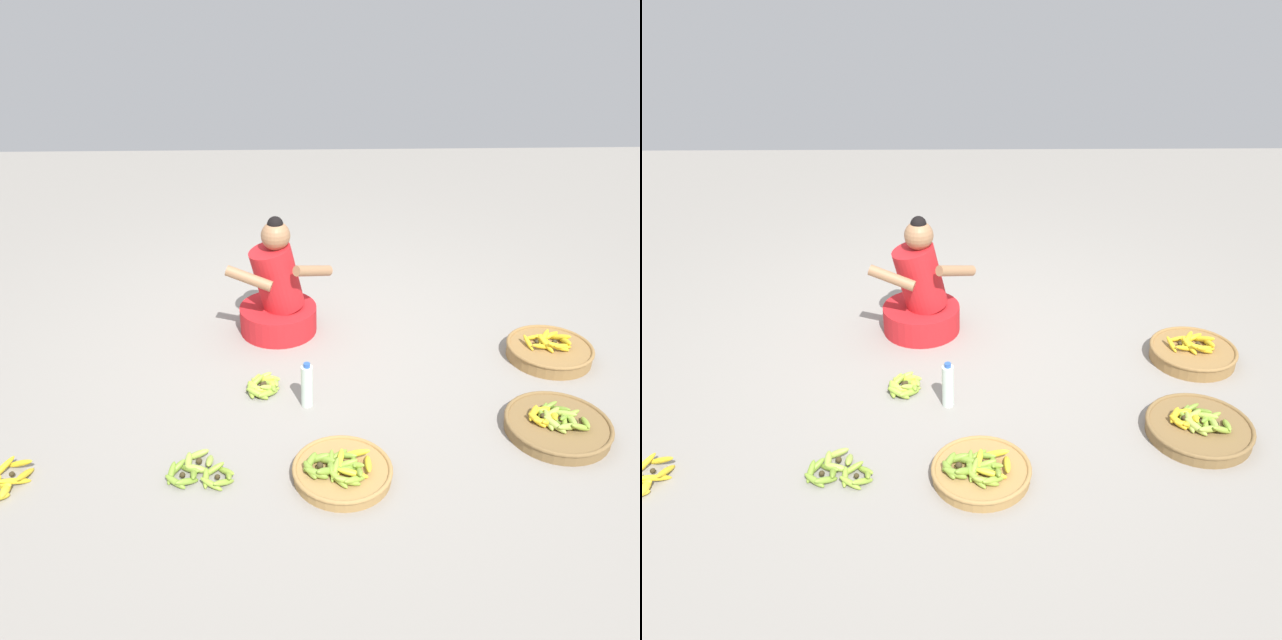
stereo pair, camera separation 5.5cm
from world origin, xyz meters
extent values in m
plane|color=gray|center=(0.00, 0.00, 0.00)|extent=(10.00, 10.00, 0.00)
cylinder|color=red|center=(-0.27, 0.30, 0.09)|extent=(0.52, 0.52, 0.18)
cylinder|color=red|center=(-0.27, 0.30, 0.39)|extent=(0.42, 0.36, 0.48)
sphere|color=#9E704C|center=(-0.27, 0.30, 0.69)|extent=(0.19, 0.19, 0.19)
sphere|color=black|center=(-0.27, 0.30, 0.77)|extent=(0.10, 0.10, 0.10)
cylinder|color=#9E704C|center=(-0.44, 0.12, 0.48)|extent=(0.32, 0.13, 0.16)
cylinder|color=#9E704C|center=(-0.03, 0.22, 0.48)|extent=(0.27, 0.26, 0.16)
cylinder|color=brown|center=(1.26, -0.86, 0.03)|extent=(0.56, 0.56, 0.07)
torus|color=brown|center=(1.26, -0.86, 0.07)|extent=(0.57, 0.57, 0.02)
ellipsoid|color=#8CAD38|center=(1.39, -0.90, 0.09)|extent=(0.04, 0.13, 0.05)
ellipsoid|color=#8CAD38|center=(1.33, -0.84, 0.10)|extent=(0.13, 0.06, 0.07)
ellipsoid|color=#8CAD38|center=(1.28, -0.88, 0.09)|extent=(0.06, 0.13, 0.05)
ellipsoid|color=#8CAD38|center=(1.35, -0.95, 0.10)|extent=(0.13, 0.06, 0.08)
sphere|color=#382D19|center=(1.34, -0.89, 0.09)|extent=(0.03, 0.03, 0.03)
ellipsoid|color=olive|center=(1.31, -0.81, 0.09)|extent=(0.04, 0.14, 0.05)
ellipsoid|color=olive|center=(1.29, -0.78, 0.10)|extent=(0.10, 0.12, 0.08)
ellipsoid|color=olive|center=(1.23, -0.76, 0.10)|extent=(0.13, 0.07, 0.07)
ellipsoid|color=olive|center=(1.20, -0.78, 0.09)|extent=(0.10, 0.13, 0.06)
ellipsoid|color=olive|center=(1.19, -0.84, 0.09)|extent=(0.07, 0.14, 0.05)
ellipsoid|color=olive|center=(1.24, -0.88, 0.09)|extent=(0.14, 0.04, 0.06)
ellipsoid|color=olive|center=(1.29, -0.86, 0.09)|extent=(0.11, 0.12, 0.07)
sphere|color=#382D19|center=(1.25, -0.82, 0.09)|extent=(0.03, 0.03, 0.03)
ellipsoid|color=gold|center=(1.24, -0.85, 0.10)|extent=(0.05, 0.13, 0.07)
ellipsoid|color=gold|center=(1.23, -0.81, 0.09)|extent=(0.10, 0.12, 0.05)
ellipsoid|color=gold|center=(1.18, -0.79, 0.09)|extent=(0.12, 0.04, 0.06)
ellipsoid|color=gold|center=(1.14, -0.81, 0.09)|extent=(0.10, 0.12, 0.07)
ellipsoid|color=gold|center=(1.14, -0.87, 0.09)|extent=(0.10, 0.12, 0.06)
ellipsoid|color=gold|center=(1.17, -0.89, 0.09)|extent=(0.13, 0.06, 0.06)
ellipsoid|color=gold|center=(1.21, -0.89, 0.09)|extent=(0.13, 0.08, 0.06)
sphere|color=#382D19|center=(1.18, -0.84, 0.09)|extent=(0.03, 0.03, 0.03)
ellipsoid|color=#9EB747|center=(1.33, -0.88, 0.09)|extent=(0.05, 0.15, 0.06)
ellipsoid|color=#9EB747|center=(1.30, -0.82, 0.10)|extent=(0.14, 0.11, 0.07)
ellipsoid|color=#9EB747|center=(1.23, -0.82, 0.09)|extent=(0.14, 0.11, 0.07)
ellipsoid|color=#9EB747|center=(1.20, -0.88, 0.10)|extent=(0.04, 0.15, 0.07)
ellipsoid|color=#9EB747|center=(1.22, -0.92, 0.10)|extent=(0.13, 0.13, 0.08)
ellipsoid|color=#9EB747|center=(1.29, -0.93, 0.09)|extent=(0.15, 0.09, 0.07)
sphere|color=#382D19|center=(1.26, -0.88, 0.10)|extent=(0.03, 0.03, 0.03)
cylinder|color=#A87F47|center=(0.08, -1.18, 0.03)|extent=(0.49, 0.49, 0.06)
torus|color=#A87F47|center=(0.08, -1.18, 0.06)|extent=(0.50, 0.50, 0.02)
ellipsoid|color=yellow|center=(0.21, -1.18, 0.08)|extent=(0.04, 0.16, 0.06)
ellipsoid|color=yellow|center=(0.15, -1.11, 0.09)|extent=(0.16, 0.06, 0.08)
ellipsoid|color=yellow|center=(0.07, -1.17, 0.09)|extent=(0.06, 0.16, 0.07)
ellipsoid|color=yellow|center=(0.13, -1.25, 0.08)|extent=(0.16, 0.06, 0.07)
sphere|color=#382D19|center=(0.14, -1.18, 0.08)|extent=(0.03, 0.03, 0.03)
ellipsoid|color=olive|center=(0.14, -1.17, 0.08)|extent=(0.03, 0.13, 0.07)
ellipsoid|color=olive|center=(0.10, -1.11, 0.08)|extent=(0.13, 0.07, 0.05)
ellipsoid|color=olive|center=(0.06, -1.12, 0.08)|extent=(0.13, 0.09, 0.06)
ellipsoid|color=olive|center=(0.03, -1.16, 0.09)|extent=(0.04, 0.13, 0.08)
ellipsoid|color=olive|center=(0.07, -1.22, 0.08)|extent=(0.13, 0.07, 0.06)
ellipsoid|color=olive|center=(0.11, -1.22, 0.08)|extent=(0.13, 0.08, 0.06)
sphere|color=#382D19|center=(0.08, -1.17, 0.08)|extent=(0.03, 0.03, 0.03)
ellipsoid|color=olive|center=(0.02, -1.19, 0.09)|extent=(0.04, 0.13, 0.07)
ellipsoid|color=olive|center=(0.00, -1.15, 0.09)|extent=(0.13, 0.10, 0.06)
ellipsoid|color=olive|center=(-0.04, -1.14, 0.09)|extent=(0.13, 0.05, 0.07)
ellipsoid|color=olive|center=(-0.08, -1.17, 0.09)|extent=(0.10, 0.13, 0.07)
ellipsoid|color=olive|center=(-0.08, -1.22, 0.08)|extent=(0.09, 0.13, 0.06)
ellipsoid|color=olive|center=(-0.05, -1.24, 0.08)|extent=(0.13, 0.08, 0.06)
ellipsoid|color=olive|center=(0.00, -1.24, 0.09)|extent=(0.13, 0.10, 0.08)
sphere|color=#382D19|center=(-0.03, -1.19, 0.09)|extent=(0.03, 0.03, 0.03)
ellipsoid|color=#8CAD38|center=(0.16, -1.25, 0.09)|extent=(0.03, 0.13, 0.09)
ellipsoid|color=#8CAD38|center=(0.13, -1.20, 0.09)|extent=(0.13, 0.10, 0.08)
ellipsoid|color=#8CAD38|center=(0.09, -1.19, 0.09)|extent=(0.14, 0.05, 0.07)
ellipsoid|color=#8CAD38|center=(0.04, -1.23, 0.09)|extent=(0.07, 0.14, 0.08)
ellipsoid|color=#8CAD38|center=(0.05, -1.28, 0.08)|extent=(0.11, 0.13, 0.06)
ellipsoid|color=#8CAD38|center=(0.10, -1.31, 0.09)|extent=(0.14, 0.04, 0.07)
ellipsoid|color=#8CAD38|center=(0.13, -1.29, 0.09)|extent=(0.13, 0.10, 0.07)
sphere|color=#382D19|center=(0.10, -1.25, 0.08)|extent=(0.03, 0.03, 0.03)
cylinder|color=olive|center=(1.46, -0.11, 0.04)|extent=(0.53, 0.53, 0.08)
torus|color=olive|center=(1.46, -0.11, 0.08)|extent=(0.54, 0.54, 0.02)
ellipsoid|color=gold|center=(1.56, -0.10, 0.11)|extent=(0.05, 0.16, 0.08)
ellipsoid|color=gold|center=(1.54, -0.05, 0.12)|extent=(0.14, 0.14, 0.09)
ellipsoid|color=gold|center=(1.47, -0.04, 0.11)|extent=(0.16, 0.09, 0.07)
ellipsoid|color=gold|center=(1.43, -0.06, 0.12)|extent=(0.12, 0.15, 0.09)
ellipsoid|color=gold|center=(1.43, -0.13, 0.12)|extent=(0.09, 0.16, 0.08)
ellipsoid|color=gold|center=(1.49, -0.17, 0.12)|extent=(0.16, 0.04, 0.09)
ellipsoid|color=gold|center=(1.52, -0.17, 0.12)|extent=(0.16, 0.10, 0.08)
sphere|color=#382D19|center=(1.49, -0.10, 0.11)|extent=(0.03, 0.03, 0.03)
ellipsoid|color=gold|center=(1.44, -0.08, 0.11)|extent=(0.06, 0.14, 0.06)
ellipsoid|color=gold|center=(1.39, -0.03, 0.11)|extent=(0.14, 0.04, 0.06)
ellipsoid|color=gold|center=(1.32, -0.10, 0.11)|extent=(0.06, 0.14, 0.07)
ellipsoid|color=gold|center=(1.39, -0.15, 0.11)|extent=(0.14, 0.05, 0.07)
sphere|color=#382D19|center=(1.38, -0.09, 0.11)|extent=(0.03, 0.03, 0.03)
ellipsoid|color=gold|center=(-1.48, -1.15, 0.03)|extent=(0.05, 0.16, 0.09)
ellipsoid|color=gold|center=(-1.53, -1.07, 0.03)|extent=(0.16, 0.07, 0.09)
ellipsoid|color=gold|center=(-1.61, -1.10, 0.03)|extent=(0.11, 0.15, 0.08)
ellipsoid|color=gold|center=(-1.51, -1.20, 0.04)|extent=(0.15, 0.11, 0.09)
sphere|color=#382D19|center=(-1.55, -1.14, 0.03)|extent=(0.03, 0.03, 0.03)
ellipsoid|color=yellow|center=(-1.54, -1.25, 0.03)|extent=(0.05, 0.13, 0.06)
ellipsoid|color=yellow|center=(-1.57, -1.21, 0.03)|extent=(0.13, 0.09, 0.06)
ellipsoid|color=olive|center=(-0.65, -1.17, 0.03)|extent=(0.05, 0.13, 0.07)
ellipsoid|color=olive|center=(-0.68, -1.13, 0.02)|extent=(0.13, 0.09, 0.05)
ellipsoid|color=olive|center=(-0.75, -1.13, 0.03)|extent=(0.11, 0.11, 0.08)
ellipsoid|color=olive|center=(-0.76, -1.16, 0.03)|extent=(0.05, 0.13, 0.08)
ellipsoid|color=olive|center=(-0.74, -1.22, 0.03)|extent=(0.13, 0.09, 0.06)
ellipsoid|color=olive|center=(-0.68, -1.22, 0.03)|extent=(0.13, 0.09, 0.07)
sphere|color=#382D19|center=(-0.71, -1.17, 0.03)|extent=(0.03, 0.03, 0.03)
ellipsoid|color=#9EB747|center=(-0.58, -1.07, 0.03)|extent=(0.04, 0.13, 0.07)
ellipsoid|color=#9EB747|center=(-0.65, -1.02, 0.03)|extent=(0.13, 0.06, 0.07)
ellipsoid|color=#9EB747|center=(-0.69, -1.08, 0.03)|extent=(0.04, 0.13, 0.06)
ellipsoid|color=#9EB747|center=(-0.64, -1.13, 0.03)|extent=(0.13, 0.05, 0.06)
sphere|color=#382D19|center=(-0.64, -1.07, 0.03)|extent=(0.03, 0.03, 0.03)
ellipsoid|color=#8CAD38|center=(-0.48, -1.18, 0.03)|extent=(0.05, 0.13, 0.08)
ellipsoid|color=#8CAD38|center=(-0.50, -1.15, 0.02)|extent=(0.11, 0.11, 0.06)
ellipsoid|color=#8CAD38|center=(-0.56, -1.14, 0.03)|extent=(0.13, 0.08, 0.07)
ellipsoid|color=#8CAD38|center=(-0.59, -1.19, 0.02)|extent=(0.04, 0.13, 0.06)
ellipsoid|color=#8CAD38|center=(-0.56, -1.24, 0.03)|extent=(0.13, 0.08, 0.07)
ellipsoid|color=#8CAD38|center=(-0.50, -1.23, 0.03)|extent=(0.12, 0.10, 0.08)
sphere|color=#382D19|center=(-0.53, -1.19, 0.03)|extent=(0.03, 0.03, 0.03)
ellipsoid|color=yellow|center=(-0.29, -0.40, 0.03)|extent=(0.06, 0.13, 0.07)
ellipsoid|color=yellow|center=(-0.33, -0.35, 0.03)|extent=(0.13, 0.07, 0.08)
ellipsoid|color=yellow|center=(-0.40, -0.38, 0.03)|extent=(0.09, 0.13, 0.07)
ellipsoid|color=yellow|center=(-0.39, -0.44, 0.03)|extent=(0.11, 0.12, 0.07)
ellipsoid|color=yellow|center=(-0.33, -0.46, 0.03)|extent=(0.13, 0.07, 0.06)
sphere|color=#382D19|center=(-0.35, -0.41, 0.03)|extent=(0.04, 0.04, 0.04)
ellipsoid|color=#9EB747|center=(-0.27, -0.38, 0.03)|extent=(0.06, 0.15, 0.07)
ellipsoid|color=#9EB747|center=(-0.29, -0.35, 0.03)|extent=(0.13, 0.12, 0.08)
ellipsoid|color=#9EB747|center=(-0.36, -0.34, 0.03)|extent=(0.15, 0.09, 0.08)
ellipsoid|color=#9EB747|center=(-0.39, -0.37, 0.03)|extent=(0.09, 0.15, 0.07)
ellipsoid|color=#9EB747|center=(-0.40, -0.41, 0.02)|extent=(0.06, 0.15, 0.06)
ellipsoid|color=#9EB747|center=(-0.34, -0.46, 0.03)|extent=(0.15, 0.06, 0.07)
ellipsoid|color=#9EB747|center=(-0.30, -0.45, 0.04)|extent=(0.14, 0.10, 0.09)
sphere|color=#382D19|center=(-0.33, -0.39, 0.03)|extent=(0.03, 0.03, 0.03)
ellipsoid|color=#8CAD38|center=(-0.29, -0.43, 0.03)|extent=(0.07, 0.15, 0.07)
ellipsoid|color=#8CAD38|center=(-0.31, -0.39, 0.03)|extent=(0.14, 0.12, 0.07)
ellipsoid|color=#8CAD38|center=(-0.39, -0.39, 0.04)|extent=(0.13, 0.12, 0.09)
ellipsoid|color=#8CAD38|center=(-0.41, -0.45, 0.03)|extent=(0.07, 0.15, 0.07)
ellipsoid|color=#8CAD38|center=(-0.37, -0.50, 0.03)|extent=(0.15, 0.08, 0.08)
ellipsoid|color=#8CAD38|center=(-0.31, -0.49, 0.03)|extent=(0.14, 0.12, 0.06)
sphere|color=#382D19|center=(-0.35, -0.44, 0.03)|extent=(0.03, 0.03, 0.03)
cylinder|color=silver|center=(-0.08, -0.57, 0.13)|extent=(0.07, 0.07, 0.26)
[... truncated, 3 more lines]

